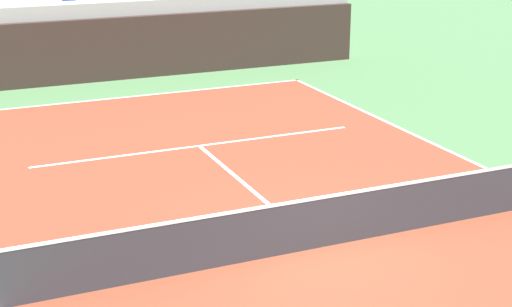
# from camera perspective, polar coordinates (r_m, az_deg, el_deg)

# --- Properties ---
(ground_plane) EXTENTS (80.00, 80.00, 0.00)m
(ground_plane) POSITION_cam_1_polar(r_m,az_deg,el_deg) (13.91, 4.69, -6.90)
(ground_plane) COLOR #477042
(court_surface) EXTENTS (11.00, 24.00, 0.01)m
(court_surface) POSITION_cam_1_polar(r_m,az_deg,el_deg) (13.91, 4.69, -6.88)
(court_surface) COLOR brown
(court_surface) RESTS_ON ground_plane
(baseline_far) EXTENTS (11.00, 0.10, 0.00)m
(baseline_far) POSITION_cam_1_polar(r_m,az_deg,el_deg) (24.50, -8.52, 4.20)
(baseline_far) COLOR white
(baseline_far) RESTS_ON court_surface
(service_line_far) EXTENTS (8.26, 0.10, 0.00)m
(service_line_far) POSITION_cam_1_polar(r_m,az_deg,el_deg) (19.39, -4.18, 0.56)
(service_line_far) COLOR white
(service_line_far) RESTS_ON court_surface
(centre_service_line) EXTENTS (0.10, 6.40, 0.00)m
(centre_service_line) POSITION_cam_1_polar(r_m,az_deg,el_deg) (16.56, -0.49, -2.54)
(centre_service_line) COLOR white
(centre_service_line) RESTS_ON court_surface
(back_wall) EXTENTS (17.72, 0.30, 2.09)m
(back_wall) POSITION_cam_1_polar(r_m,az_deg,el_deg) (26.72, -10.08, 7.57)
(back_wall) COLOR #33231E
(back_wall) RESTS_ON ground_plane
(stands_tier_lower) EXTENTS (17.72, 2.40, 2.57)m
(stands_tier_lower) POSITION_cam_1_polar(r_m,az_deg,el_deg) (27.97, -10.78, 8.50)
(stands_tier_lower) COLOR #9E9E99
(stands_tier_lower) RESTS_ON ground_plane
(stands_tier_upper) EXTENTS (17.72, 2.40, 3.27)m
(stands_tier_upper) POSITION_cam_1_polar(r_m,az_deg,el_deg) (30.24, -11.87, 9.83)
(stands_tier_upper) COLOR #9E9E99
(stands_tier_upper) RESTS_ON ground_plane
(tennis_net) EXTENTS (11.08, 0.08, 1.07)m
(tennis_net) POSITION_cam_1_polar(r_m,az_deg,el_deg) (13.70, 4.75, -4.98)
(tennis_net) COLOR black
(tennis_net) RESTS_ON court_surface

